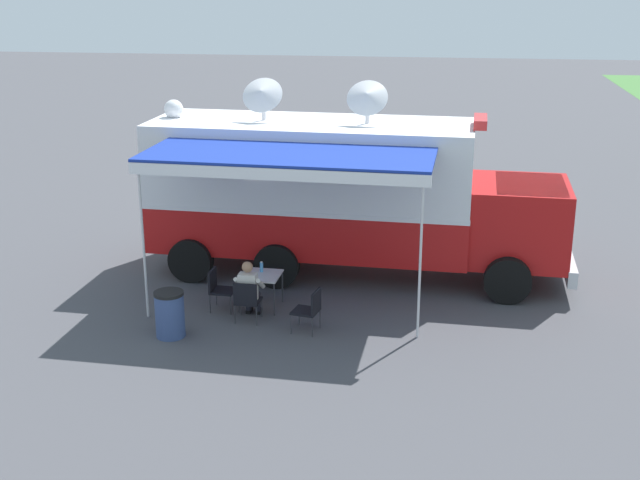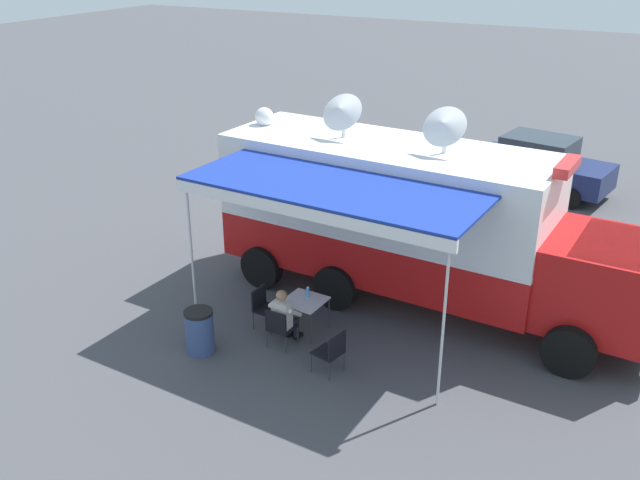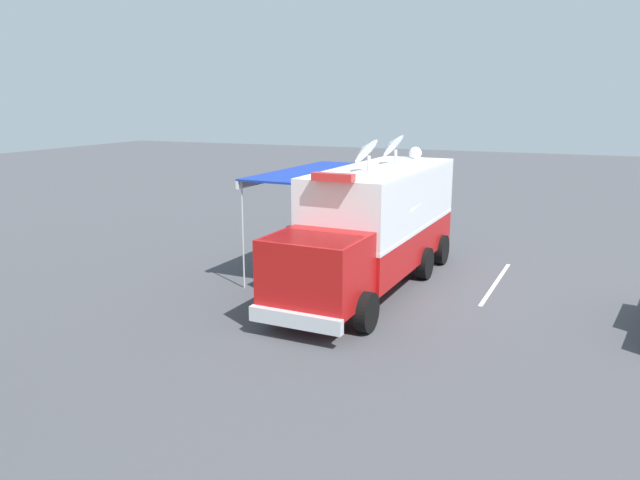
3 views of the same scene
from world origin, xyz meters
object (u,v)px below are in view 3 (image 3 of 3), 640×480
folding_chair_spare_by_truck (275,255)px  seated_responder (304,244)px  folding_chair_beside_table (323,244)px  folding_table (319,246)px  command_truck (373,222)px  water_bottle (324,241)px  trash_bin (294,239)px  folding_chair_at_table (299,247)px

folding_chair_spare_by_truck → seated_responder: bearing=-109.9°
folding_chair_beside_table → folding_table: bearing=104.8°
command_truck → water_bottle: bearing=-33.8°
command_truck → trash_bin: (4.00, -2.89, -1.49)m
water_bottle → folding_chair_beside_table: 0.98m
folding_chair_beside_table → folding_chair_spare_by_truck: size_ratio=1.00×
water_bottle → seated_responder: size_ratio=0.18×
folding_table → folding_chair_spare_by_truck: bearing=47.9°
folding_chair_at_table → seated_responder: 0.23m
folding_table → seated_responder: (0.61, -0.11, -0.02)m
seated_responder → trash_bin: size_ratio=1.37×
command_truck → folding_chair_beside_table: (2.58, -2.30, -1.43)m
command_truck → folding_chair_spare_by_truck: size_ratio=11.03×
seated_responder → trash_bin: (1.03, -1.33, -0.20)m
seated_responder → command_truck: bearing=152.3°
folding_table → trash_bin: bearing=-41.2°
folding_table → trash_bin: 2.19m
command_truck → folding_table: (2.36, -1.45, -1.27)m
folding_table → seated_responder: 0.62m
folding_table → trash_bin: trash_bin is taller
folding_table → seated_responder: bearing=-10.1°
folding_chair_beside_table → folding_chair_spare_by_truck: 2.22m
folding_table → trash_bin: (1.64, -1.44, -0.22)m
folding_chair_at_table → seated_responder: size_ratio=0.70×
folding_chair_beside_table → trash_bin: trash_bin is taller
folding_chair_at_table → folding_chair_spare_by_truck: (0.28, 1.31, 0.00)m
trash_bin → water_bottle: bearing=141.9°
folding_chair_spare_by_truck → seated_responder: seated_responder is taller
command_truck → folding_chair_at_table: (3.16, -1.57, -1.43)m
folding_chair_at_table → folding_chair_spare_by_truck: size_ratio=1.00×
command_truck → folding_table: bearing=-31.6°
folding_table → folding_chair_at_table: size_ratio=0.96×
folding_chair_spare_by_truck → water_bottle: bearing=-136.0°
folding_chair_at_table → folding_chair_beside_table: same height
folding_chair_at_table → folding_chair_beside_table: bearing=-128.1°
folding_chair_at_table → folding_chair_beside_table: 0.93m
command_truck → trash_bin: 5.15m
folding_chair_beside_table → trash_bin: bearing=-22.5°
folding_chair_beside_table → command_truck: bearing=138.3°
folding_chair_spare_by_truck → seated_responder: 1.40m
command_truck → water_bottle: command_truck is taller
folding_table → water_bottle: (-0.17, -0.02, 0.16)m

